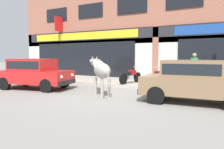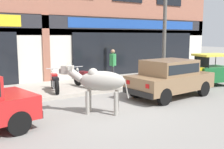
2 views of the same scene
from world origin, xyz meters
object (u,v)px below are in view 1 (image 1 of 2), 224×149
at_px(car_1, 34,72).
at_px(pedestrian, 194,66).
at_px(cow, 101,71).
at_px(car_0, 194,79).
at_px(motorcycle_0, 131,76).
at_px(motorcycle_1, 157,77).

distance_m(car_1, pedestrian, 7.74).
bearing_deg(cow, pedestrian, 52.57).
distance_m(cow, car_0, 3.46).
relative_size(car_0, motorcycle_0, 2.07).
relative_size(motorcycle_1, pedestrian, 1.13).
distance_m(car_0, pedestrian, 3.38).
bearing_deg(cow, car_0, 7.67).
distance_m(car_1, motorcycle_1, 6.04).
bearing_deg(motorcycle_0, cow, -85.97).
relative_size(car_1, motorcycle_0, 2.13).
height_order(car_1, pedestrian, pedestrian).
relative_size(car_1, pedestrian, 2.38).
height_order(motorcycle_1, pedestrian, pedestrian).
distance_m(motorcycle_0, motorcycle_1, 1.42).
xyz_separation_m(car_0, motorcycle_0, (-3.66, 2.82, -0.29)).
relative_size(cow, car_1, 0.47).
xyz_separation_m(cow, car_0, (3.42, 0.46, -0.19)).
relative_size(car_0, car_1, 0.97).
bearing_deg(car_1, motorcycle_0, 42.82).
bearing_deg(motorcycle_0, car_0, -37.64).
bearing_deg(motorcycle_0, pedestrian, 9.11).
bearing_deg(pedestrian, motorcycle_1, -164.46).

